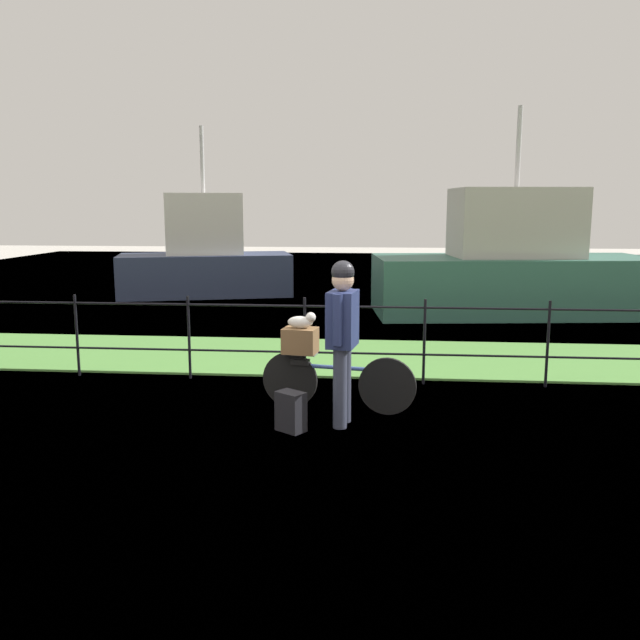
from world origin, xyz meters
name	(u,v)px	position (x,y,z in m)	size (l,w,h in m)	color
ground_plane	(280,438)	(0.00, 0.00, 0.00)	(60.00, 60.00, 0.00)	beige
grass_strip	(315,356)	(0.00, 3.50, 0.01)	(27.00, 2.40, 0.03)	#569342
harbor_water	(343,294)	(0.00, 10.65, 0.00)	(30.00, 30.00, 0.00)	slate
iron_fence	(305,333)	(0.00, 2.13, 0.62)	(18.04, 0.04, 1.08)	black
bicycle_main	(336,381)	(0.47, 0.94, 0.33)	(1.69, 0.34, 0.62)	black
wooden_crate	(300,340)	(0.08, 1.00, 0.76)	(0.36, 0.27, 0.28)	brown
terrier_dog	(302,321)	(0.10, 1.00, 0.98)	(0.32, 0.18, 0.18)	silver
cyclist_person	(343,328)	(0.57, 0.47, 1.00)	(0.32, 0.53, 1.68)	#383D51
backpack_on_paving	(291,411)	(0.08, 0.23, 0.20)	(0.28, 0.18, 0.40)	black
moored_boat_near	(513,269)	(3.65, 7.85, 0.93)	(5.82, 2.88, 4.17)	#336656
moored_boat_mid	(205,259)	(-3.41, 10.10, 0.91)	(4.49, 2.75, 4.12)	#2D3856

